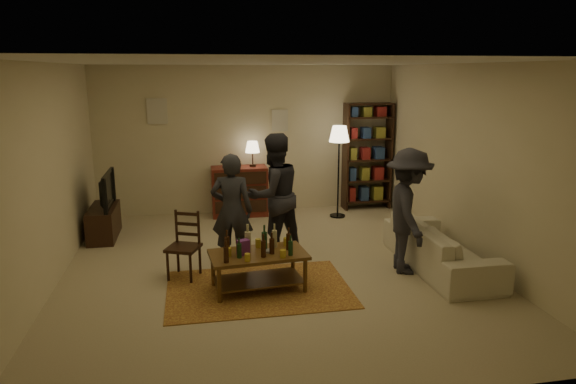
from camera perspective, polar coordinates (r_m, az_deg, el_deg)
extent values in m
plane|color=#C6B793|center=(7.00, -1.56, -8.46)|extent=(6.00, 6.00, 0.00)
plane|color=beige|center=(9.56, -4.48, 5.79)|extent=(5.50, 0.00, 5.50)
plane|color=beige|center=(6.77, -25.31, 1.41)|extent=(0.00, 6.00, 6.00)
plane|color=beige|center=(7.55, 19.49, 3.04)|extent=(0.00, 6.00, 6.00)
plane|color=beige|center=(3.78, 5.58, -6.02)|extent=(5.50, 0.00, 5.50)
plane|color=white|center=(6.50, -1.72, 14.23)|extent=(6.00, 6.00, 0.00)
cube|color=beige|center=(9.44, -14.34, 8.69)|extent=(0.35, 0.03, 0.45)
cube|color=beige|center=(9.58, -0.90, 7.95)|extent=(0.30, 0.03, 0.40)
cube|color=brown|center=(6.37, -3.28, -10.69)|extent=(2.20, 1.50, 0.01)
cube|color=brown|center=(6.21, -3.34, -6.95)|extent=(1.20, 0.73, 0.04)
cube|color=brown|center=(6.33, -3.30, -9.71)|extent=(1.09, 0.63, 0.02)
cylinder|color=brown|center=(5.98, -7.64, -10.30)|extent=(0.05, 0.05, 0.43)
cylinder|color=brown|center=(6.19, 1.92, -9.31)|extent=(0.05, 0.05, 0.43)
cylinder|color=brown|center=(6.44, -8.33, -8.54)|extent=(0.05, 0.05, 0.43)
cylinder|color=brown|center=(6.64, 0.55, -7.70)|extent=(0.05, 0.05, 0.43)
cylinder|color=gold|center=(6.11, -6.63, -6.64)|extent=(0.07, 0.07, 0.10)
cylinder|color=gold|center=(5.94, -4.53, -7.25)|extent=(0.07, 0.07, 0.09)
cylinder|color=gold|center=(6.37, -3.34, -5.69)|extent=(0.07, 0.07, 0.11)
cylinder|color=gold|center=(6.03, -0.56, -6.87)|extent=(0.07, 0.07, 0.09)
cylinder|color=gold|center=(6.43, -0.21, -5.52)|extent=(0.07, 0.07, 0.10)
cube|color=#78348F|center=(6.15, -5.04, -6.07)|extent=(0.16, 0.14, 0.18)
cylinder|color=gray|center=(6.20, -2.21, -6.63)|extent=(0.12, 0.12, 0.03)
cube|color=#311E10|center=(6.68, -11.55, -6.10)|extent=(0.50, 0.50, 0.04)
cylinder|color=#311E10|center=(6.69, -13.21, -8.07)|extent=(0.04, 0.04, 0.40)
cylinder|color=#311E10|center=(6.57, -10.77, -8.35)|extent=(0.04, 0.04, 0.40)
cylinder|color=#311E10|center=(6.95, -12.12, -7.19)|extent=(0.04, 0.04, 0.40)
cylinder|color=#311E10|center=(6.83, -9.76, -7.44)|extent=(0.04, 0.04, 0.40)
cube|color=#311E10|center=(6.74, -11.12, -3.73)|extent=(0.29, 0.15, 0.45)
cube|color=#311E10|center=(8.67, -19.78, -3.20)|extent=(0.40, 1.00, 0.50)
imported|color=black|center=(8.54, -19.93, 0.21)|extent=(0.13, 0.97, 0.56)
cube|color=maroon|center=(9.42, -5.41, 0.10)|extent=(1.00, 0.48, 0.90)
cube|color=#311E10|center=(9.24, -5.23, -1.64)|extent=(0.92, 0.02, 0.22)
cube|color=#311E10|center=(9.17, -5.26, -0.07)|extent=(0.92, 0.02, 0.22)
cube|color=#311E10|center=(9.12, -5.30, 1.52)|extent=(0.92, 0.02, 0.22)
cylinder|color=#311E10|center=(9.35, -3.94, 2.97)|extent=(0.12, 0.12, 0.04)
cylinder|color=#311E10|center=(9.33, -3.95, 3.75)|extent=(0.02, 0.02, 0.22)
cone|color=#FFE5B2|center=(9.30, -3.97, 5.03)|extent=(0.26, 0.26, 0.20)
cube|color=#311E10|center=(9.76, 6.41, 3.82)|extent=(0.04, 0.34, 2.00)
cube|color=#311E10|center=(10.04, 11.12, 3.93)|extent=(0.04, 0.34, 2.00)
cube|color=#311E10|center=(10.06, 8.63, -0.90)|extent=(0.90, 0.34, 0.03)
cube|color=#311E10|center=(9.97, 8.70, 1.33)|extent=(0.90, 0.34, 0.03)
cube|color=#311E10|center=(9.90, 8.79, 3.59)|extent=(0.90, 0.34, 0.03)
cube|color=#311E10|center=(9.84, 8.87, 5.89)|extent=(0.90, 0.34, 0.03)
cube|color=#311E10|center=(9.80, 8.95, 8.21)|extent=(0.90, 0.34, 0.03)
cube|color=#311E10|center=(9.78, 9.01, 9.67)|extent=(0.90, 0.34, 0.03)
cube|color=maroon|center=(9.94, 7.02, -0.17)|extent=(0.12, 0.22, 0.26)
cube|color=navy|center=(10.01, 8.38, -0.11)|extent=(0.15, 0.22, 0.26)
cube|color=olive|center=(10.10, 9.83, -0.04)|extent=(0.18, 0.22, 0.26)
cube|color=navy|center=(9.85, 7.08, 2.03)|extent=(0.12, 0.22, 0.24)
cube|color=olive|center=(9.93, 8.46, 2.08)|extent=(0.15, 0.22, 0.24)
cube|color=maroon|center=(10.02, 9.92, 2.13)|extent=(0.18, 0.22, 0.24)
cube|color=olive|center=(9.78, 7.15, 4.27)|extent=(0.12, 0.22, 0.22)
cube|color=maroon|center=(9.86, 8.54, 4.30)|extent=(0.15, 0.22, 0.22)
cube|color=navy|center=(9.95, 10.01, 4.33)|extent=(0.18, 0.22, 0.22)
cube|color=maroon|center=(9.73, 7.21, 6.54)|extent=(0.12, 0.22, 0.20)
cube|color=navy|center=(9.81, 8.61, 6.55)|extent=(0.15, 0.22, 0.20)
cube|color=olive|center=(9.90, 10.10, 6.56)|extent=(0.18, 0.22, 0.20)
cube|color=navy|center=(9.69, 7.28, 8.83)|extent=(0.12, 0.22, 0.18)
cube|color=olive|center=(9.77, 8.69, 8.82)|extent=(0.15, 0.22, 0.18)
cube|color=maroon|center=(9.86, 10.19, 8.81)|extent=(0.18, 0.22, 0.18)
cylinder|color=black|center=(9.43, 5.52, -2.63)|extent=(0.28, 0.28, 0.03)
cylinder|color=black|center=(9.26, 5.61, 1.64)|extent=(0.03, 0.03, 1.47)
cone|color=#FFE5B2|center=(9.13, 5.73, 6.45)|extent=(0.36, 0.36, 0.28)
imported|color=beige|center=(7.20, 16.61, -5.83)|extent=(0.81, 2.08, 0.61)
imported|color=#282931|center=(6.91, -6.26, -2.05)|extent=(0.63, 0.48, 1.55)
imported|color=#25252C|center=(7.26, -1.60, -0.35)|extent=(1.05, 0.95, 1.76)
imported|color=#292831|center=(6.83, 13.19, -2.10)|extent=(0.79, 1.15, 1.64)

